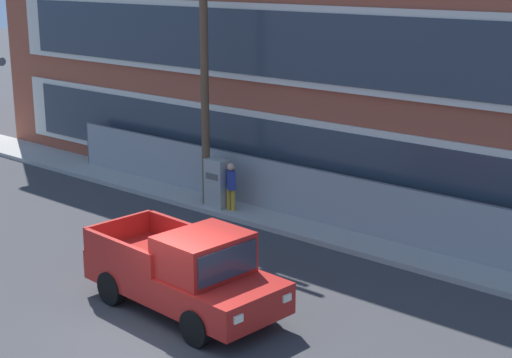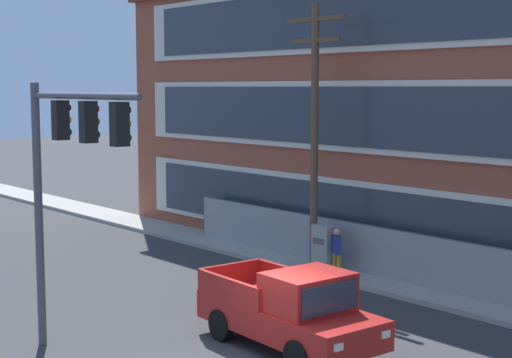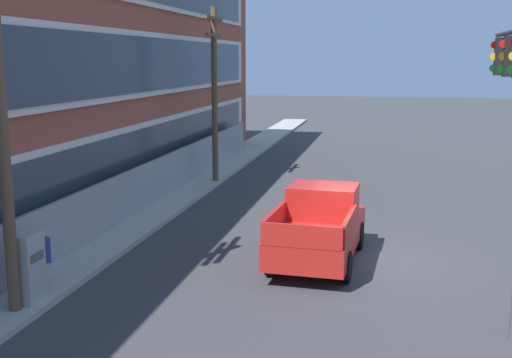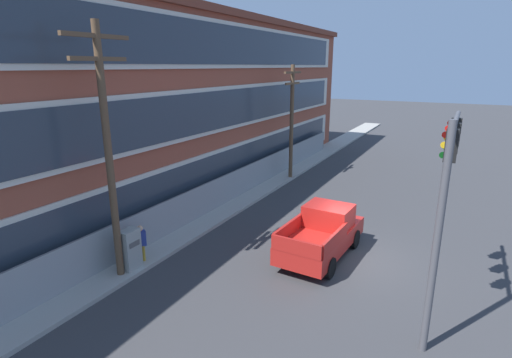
# 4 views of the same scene
# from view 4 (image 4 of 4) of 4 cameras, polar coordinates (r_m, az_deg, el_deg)

# --- Properties ---
(ground_plane) EXTENTS (160.00, 160.00, 0.00)m
(ground_plane) POSITION_cam_4_polar(r_m,az_deg,el_deg) (17.33, 13.21, -10.76)
(ground_plane) COLOR #38383A
(sidewalk_building_side) EXTENTS (80.00, 2.02, 0.16)m
(sidewalk_building_side) POSITION_cam_4_polar(r_m,az_deg,el_deg) (20.30, -8.11, -6.18)
(sidewalk_building_side) COLOR #9E9B93
(sidewalk_building_side) RESTS_ON ground
(brick_mill_building) EXTENTS (43.58, 12.37, 10.69)m
(brick_mill_building) POSITION_cam_4_polar(r_m,az_deg,el_deg) (25.29, -18.34, 9.89)
(brick_mill_building) COLOR brown
(brick_mill_building) RESTS_ON ground
(chain_link_fence) EXTENTS (33.08, 0.06, 1.80)m
(chain_link_fence) POSITION_cam_4_polar(r_m,az_deg,el_deg) (22.96, -3.68, -1.20)
(chain_link_fence) COLOR gray
(chain_link_fence) RESTS_ON ground
(traffic_signal_mast) EXTENTS (4.74, 0.43, 6.43)m
(traffic_signal_mast) POSITION_cam_4_polar(r_m,az_deg,el_deg) (12.32, 25.62, 0.21)
(traffic_signal_mast) COLOR #4C4C51
(traffic_signal_mast) RESTS_ON ground
(pickup_truck_red) EXTENTS (5.14, 2.37, 2.01)m
(pickup_truck_red) POSITION_cam_4_polar(r_m,az_deg,el_deg) (16.90, 9.49, -7.69)
(pickup_truck_red) COLOR #AD1E19
(pickup_truck_red) RESTS_ON ground
(utility_pole_near_corner) EXTENTS (2.65, 0.26, 9.06)m
(utility_pole_near_corner) POSITION_cam_4_polar(r_m,az_deg,el_deg) (14.53, -20.43, 4.52)
(utility_pole_near_corner) COLOR brown
(utility_pole_near_corner) RESTS_ON ground
(utility_pole_midblock) EXTENTS (2.54, 0.26, 7.73)m
(utility_pole_midblock) POSITION_cam_4_polar(r_m,az_deg,el_deg) (27.20, 5.12, 8.79)
(utility_pole_midblock) COLOR brown
(utility_pole_midblock) RESTS_ON ground
(electrical_cabinet) EXTENTS (0.73, 0.48, 1.73)m
(electrical_cabinet) POSITION_cam_4_polar(r_m,az_deg,el_deg) (16.11, -17.47, -9.80)
(electrical_cabinet) COLOR #939993
(electrical_cabinet) RESTS_ON ground
(pedestrian_near_cabinet) EXTENTS (0.47, 0.43, 1.69)m
(pedestrian_near_cabinet) POSITION_cam_4_polar(r_m,az_deg,el_deg) (16.45, -16.13, -8.71)
(pedestrian_near_cabinet) COLOR #B7932D
(pedestrian_near_cabinet) RESTS_ON ground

